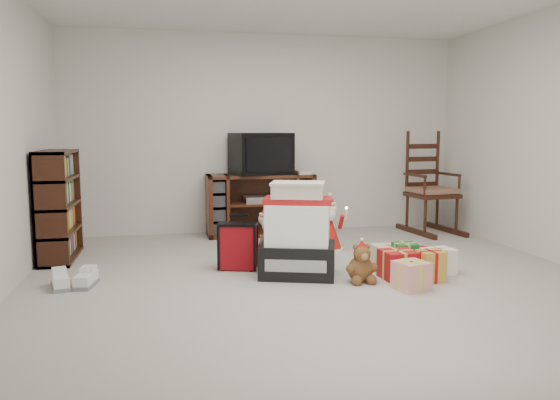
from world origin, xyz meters
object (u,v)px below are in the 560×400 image
object	(u,v)px
bookshelf	(59,207)
red_suitcase	(238,246)
teddy_bear	(361,265)
gift_cluster	(412,261)
sneaker_pair	(73,281)
crt_television	(261,154)
mrs_claus_figurine	(266,240)
gift_pile	(298,236)
tv_stand	(260,205)
santa_figurine	(330,230)
rocking_chair	(429,196)

from	to	relation	value
bookshelf	red_suitcase	distance (m)	1.91
teddy_bear	gift_cluster	world-z (taller)	teddy_bear
sneaker_pair	crt_television	xyz separation A→B (m)	(1.92, 1.97, 0.96)
teddy_bear	gift_cluster	size ratio (longest dim) A/B	0.31
sneaker_pair	crt_television	world-z (taller)	crt_television
red_suitcase	mrs_claus_figurine	bearing A→B (deg)	56.10
crt_television	red_suitcase	bearing A→B (deg)	-120.55
bookshelf	gift_pile	size ratio (longest dim) A/B	1.33
tv_stand	bookshelf	size ratio (longest dim) A/B	1.21
bookshelf	crt_television	xyz separation A→B (m)	(2.21, 0.86, 0.48)
gift_pile	teddy_bear	bearing A→B (deg)	-14.53
gift_pile	mrs_claus_figurine	distance (m)	0.64
santa_figurine	mrs_claus_figurine	size ratio (longest dim) A/B	1.10
tv_stand	mrs_claus_figurine	size ratio (longest dim) A/B	2.37
red_suitcase	mrs_claus_figurine	distance (m)	0.40
santa_figurine	teddy_bear	bearing A→B (deg)	-94.03
rocking_chair	mrs_claus_figurine	size ratio (longest dim) A/B	2.39
tv_stand	sneaker_pair	bearing A→B (deg)	-134.37
gift_pile	crt_television	xyz separation A→B (m)	(0.01, 1.99, 0.65)
teddy_bear	crt_television	xyz separation A→B (m)	(-0.48, 2.30, 0.87)
red_suitcase	sneaker_pair	bearing A→B (deg)	-151.27
bookshelf	red_suitcase	bearing A→B (deg)	-25.00
tv_stand	mrs_claus_figurine	bearing A→B (deg)	-97.76
gift_cluster	crt_television	bearing A→B (deg)	115.41
santa_figurine	sneaker_pair	size ratio (longest dim) A/B	1.56
gift_pile	teddy_bear	xyz separation A→B (m)	(0.48, -0.31, -0.22)
bookshelf	mrs_claus_figurine	size ratio (longest dim) A/B	1.96
teddy_bear	crt_television	world-z (taller)	crt_television
rocking_chair	gift_cluster	xyz separation A→B (m)	(-1.12, -1.90, -0.33)
gift_pile	rocking_chair	bearing A→B (deg)	57.09
gift_pile	gift_cluster	bearing A→B (deg)	9.47
sneaker_pair	mrs_claus_figurine	bearing A→B (deg)	13.25
tv_stand	red_suitcase	distance (m)	1.74
mrs_claus_figurine	gift_cluster	xyz separation A→B (m)	(1.22, -0.75, -0.09)
bookshelf	gift_cluster	xyz separation A→B (m)	(3.24, -1.29, -0.41)
mrs_claus_figurine	crt_television	distance (m)	1.62
santa_figurine	crt_television	world-z (taller)	crt_television
tv_stand	sneaker_pair	distance (m)	2.77
bookshelf	sneaker_pair	size ratio (longest dim) A/B	2.78
gift_pile	gift_cluster	size ratio (longest dim) A/B	0.78
crt_television	bookshelf	bearing A→B (deg)	-172.45
red_suitcase	teddy_bear	world-z (taller)	red_suitcase
bookshelf	sneaker_pair	distance (m)	1.24
rocking_chair	crt_television	xyz separation A→B (m)	(-2.14, 0.25, 0.55)
santa_figurine	rocking_chair	bearing A→B (deg)	28.10
rocking_chair	tv_stand	bearing A→B (deg)	166.44
gift_pile	santa_figurine	distance (m)	1.07
bookshelf	sneaker_pair	bearing A→B (deg)	-75.26
tv_stand	crt_television	size ratio (longest dim) A/B	1.68
mrs_claus_figurine	sneaker_pair	world-z (taller)	mrs_claus_figurine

